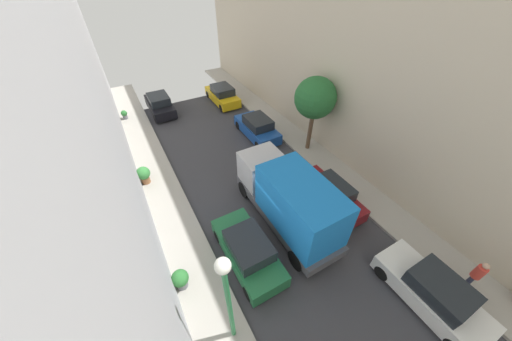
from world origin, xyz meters
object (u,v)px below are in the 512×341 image
parked_car_right_4 (222,95)px  potted_plant_2 (144,174)px  parked_car_left_2 (248,250)px  parked_car_right_3 (257,128)px  lamp_post (227,292)px  pedestrian (476,275)px  potted_plant_3 (180,279)px  delivery_truck (289,199)px  street_tree_1 (315,98)px  parked_car_right_2 (329,195)px  parked_car_left_3 (160,104)px  parked_car_right_1 (432,292)px  potted_plant_0 (124,114)px

parked_car_right_4 → potted_plant_2: bearing=-137.5°
parked_car_left_2 → parked_car_right_4: (5.40, 15.09, 0.00)m
parked_car_left_2 → parked_car_right_3: bearing=58.2°
potted_plant_2 → lamp_post: (1.11, -9.84, 2.72)m
pedestrian → potted_plant_3: (-10.25, 5.77, -0.38)m
delivery_truck → street_tree_1: size_ratio=1.32×
parked_car_left_2 → potted_plant_2: (-3.01, 7.38, 0.06)m
parked_car_right_2 → parked_car_right_3: size_ratio=1.00×
pedestrian → potted_plant_2: pedestrian is taller
pedestrian → lamp_post: lamp_post is taller
delivery_truck → street_tree_1: 7.06m
parked_car_right_2 → pedestrian: bearing=-73.9°
parked_car_right_2 → parked_car_right_4: size_ratio=1.00×
potted_plant_3 → lamp_post: bearing=-67.4°
delivery_truck → potted_plant_2: size_ratio=5.92×
parked_car_left_3 → potted_plant_3: size_ratio=4.32×
parked_car_right_4 → potted_plant_3: bearing=-119.4°
parked_car_left_3 → potted_plant_3: parked_car_left_3 is taller
parked_car_left_2 → parked_car_right_4: same height
parked_car_left_3 → parked_car_right_1: 21.83m
potted_plant_0 → delivery_truck: bearing=-69.7°
parked_car_left_3 → potted_plant_0: 2.91m
potted_plant_0 → potted_plant_3: bearing=-90.4°
delivery_truck → lamp_post: lamp_post is taller
pedestrian → potted_plant_0: 23.90m
parked_car_right_3 → parked_car_left_2: bearing=-121.8°
parked_car_right_1 → parked_car_right_2: (0.00, 5.99, 0.00)m
parked_car_left_3 → parked_car_right_1: bearing=-75.7°
parked_car_left_3 → pedestrian: pedestrian is taller
parked_car_right_3 → street_tree_1: street_tree_1 is taller
parked_car_right_4 → parked_car_left_2: bearing=-109.7°
parked_car_left_3 → potted_plant_3: (-3.00, -15.82, -0.03)m
pedestrian → potted_plant_3: pedestrian is taller
potted_plant_2 → street_tree_1: bearing=-10.2°
potted_plant_0 → parked_car_left_2: bearing=-79.8°
potted_plant_2 → parked_car_right_2: bearing=-37.9°
parked_car_left_2 → parked_car_right_1: same height
parked_car_left_3 → parked_car_left_2: bearing=-90.0°
parked_car_left_3 → delivery_truck: delivery_truck is taller
parked_car_left_3 → potted_plant_3: 16.10m
parked_car_left_2 → pedestrian: bearing=-37.6°
potted_plant_3 → lamp_post: size_ratio=0.19×
parked_car_right_2 → lamp_post: 8.48m
delivery_truck → potted_plant_0: (-5.60, 15.17, -1.24)m
parked_car_right_3 → parked_car_right_4: size_ratio=1.00×
parked_car_right_1 → potted_plant_0: parked_car_right_1 is taller
street_tree_1 → parked_car_right_2: bearing=-115.9°
parked_car_right_4 → lamp_post: lamp_post is taller
street_tree_1 → pedestrian: bearing=-92.0°
parked_car_left_2 → parked_car_left_3: bearing=90.0°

